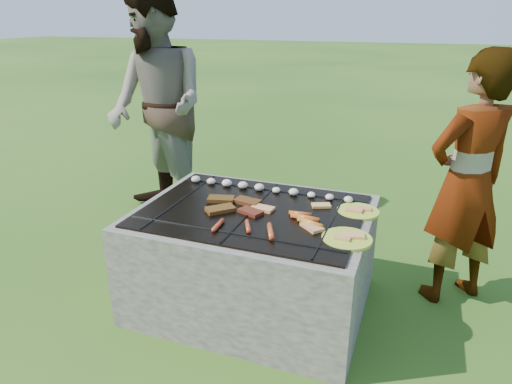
# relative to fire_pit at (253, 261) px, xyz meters

# --- Properties ---
(lawn) EXTENTS (60.00, 60.00, 0.00)m
(lawn) POSITION_rel_fire_pit_xyz_m (0.00, 0.00, -0.28)
(lawn) COLOR #214C13
(lawn) RESTS_ON ground
(fire_pit) EXTENTS (1.30, 1.00, 0.62)m
(fire_pit) POSITION_rel_fire_pit_xyz_m (0.00, 0.00, 0.00)
(fire_pit) COLOR #A0978E
(fire_pit) RESTS_ON ground
(mushrooms) EXTENTS (1.06, 0.06, 0.04)m
(mushrooms) POSITION_rel_fire_pit_xyz_m (-0.07, 0.30, 0.35)
(mushrooms) COLOR beige
(mushrooms) RESTS_ON fire_pit
(pork_slabs) EXTENTS (0.39, 0.30, 0.02)m
(pork_slabs) POSITION_rel_fire_pit_xyz_m (-0.12, 0.00, 0.34)
(pork_slabs) COLOR brown
(pork_slabs) RESTS_ON fire_pit
(sausages) EXTENTS (0.53, 0.37, 0.03)m
(sausages) POSITION_rel_fire_pit_xyz_m (0.21, -0.15, 0.34)
(sausages) COLOR orange
(sausages) RESTS_ON fire_pit
(bread_on_grate) EXTENTS (0.46, 0.42, 0.02)m
(bread_on_grate) POSITION_rel_fire_pit_xyz_m (0.24, 0.00, 0.34)
(bread_on_grate) COLOR #F7D57E
(bread_on_grate) RESTS_ON fire_pit
(plate_far) EXTENTS (0.27, 0.27, 0.03)m
(plate_far) POSITION_rel_fire_pit_xyz_m (0.56, 0.19, 0.33)
(plate_far) COLOR #F0FA3B
(plate_far) RESTS_ON fire_pit
(plate_near) EXTENTS (0.26, 0.26, 0.03)m
(plate_near) POSITION_rel_fire_pit_xyz_m (0.56, -0.17, 0.33)
(plate_near) COLOR yellow
(plate_near) RESTS_ON fire_pit
(cook) EXTENTS (0.65, 0.62, 1.49)m
(cook) POSITION_rel_fire_pit_xyz_m (1.12, 0.50, 0.46)
(cook) COLOR #A49688
(cook) RESTS_ON ground
(bystander) EXTENTS (1.15, 1.08, 1.89)m
(bystander) POSITION_rel_fire_pit_xyz_m (-1.17, 0.93, 0.66)
(bystander) COLOR gray
(bystander) RESTS_ON ground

